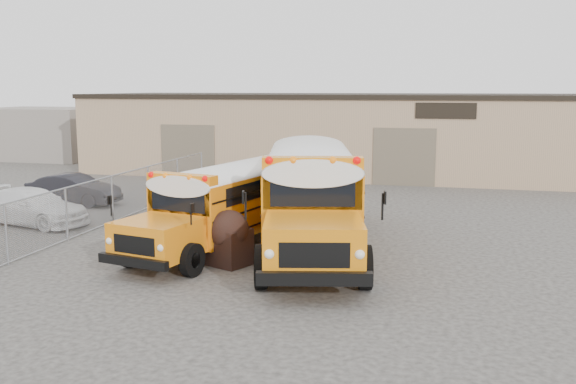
% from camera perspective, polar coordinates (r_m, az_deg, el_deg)
% --- Properties ---
extents(ground, '(120.00, 120.00, 0.00)m').
position_cam_1_polar(ground, '(20.14, -4.45, -5.32)').
color(ground, '#32302E').
rests_on(ground, ground).
extents(warehouse, '(30.20, 10.20, 4.67)m').
position_cam_1_polar(warehouse, '(39.04, 4.96, 5.31)').
color(warehouse, '#9B7D60').
rests_on(warehouse, ground).
extents(chainlink_fence, '(0.07, 18.07, 1.81)m').
position_cam_1_polar(chainlink_fence, '(25.06, -15.35, -0.61)').
color(chainlink_fence, gray).
rests_on(chainlink_fence, ground).
extents(distant_building_left, '(8.00, 6.00, 3.60)m').
position_cam_1_polar(distant_building_left, '(49.46, -20.76, 4.91)').
color(distant_building_left, gray).
rests_on(distant_building_left, ground).
extents(school_bus_left, '(4.03, 9.31, 2.65)m').
position_cam_1_polar(school_bus_left, '(25.78, 1.22, 1.41)').
color(school_bus_left, orange).
rests_on(school_bus_left, ground).
extents(school_bus_right, '(5.18, 11.52, 3.28)m').
position_cam_1_polar(school_bus_right, '(27.32, 1.78, 2.62)').
color(school_bus_right, orange).
rests_on(school_bus_right, ground).
extents(tarp_bundle, '(1.37, 1.32, 1.61)m').
position_cam_1_polar(tarp_bundle, '(18.50, -5.27, -4.02)').
color(tarp_bundle, black).
rests_on(tarp_bundle, ground).
extents(car_white, '(4.88, 2.75, 1.33)m').
position_cam_1_polar(car_white, '(25.75, -21.77, -1.22)').
color(car_white, white).
rests_on(car_white, ground).
extents(car_dark, '(4.10, 1.55, 1.33)m').
position_cam_1_polar(car_dark, '(29.47, -18.51, 0.22)').
color(car_dark, black).
rests_on(car_dark, ground).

